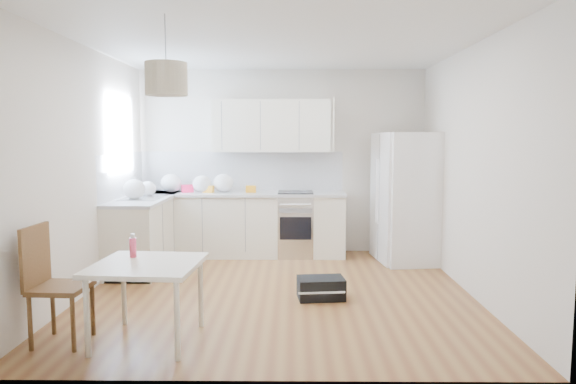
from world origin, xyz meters
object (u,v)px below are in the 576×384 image
object	(u,v)px
refrigerator	(407,198)
gym_bag	(321,288)
dining_chair	(61,285)
dining_table	(147,271)

from	to	relation	value
refrigerator	gym_bag	xyz separation A→B (m)	(-1.27, -1.68, -0.78)
dining_chair	gym_bag	xyz separation A→B (m)	(2.21, 1.20, -0.38)
refrigerator	dining_table	bearing A→B (deg)	-141.48
refrigerator	dining_chair	distance (m)	4.54
gym_bag	dining_table	bearing A→B (deg)	-148.91
refrigerator	dining_table	distance (m)	3.99
refrigerator	dining_table	size ratio (longest dim) A/B	1.96
dining_table	refrigerator	bearing A→B (deg)	49.71
dining_table	dining_chair	world-z (taller)	dining_chair
dining_chair	refrigerator	bearing A→B (deg)	42.65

